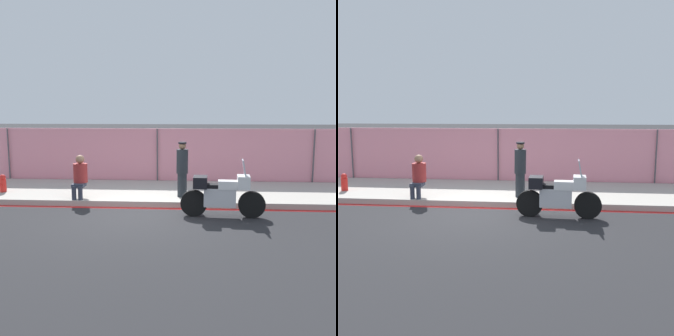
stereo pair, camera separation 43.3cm
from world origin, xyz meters
The scene contains 8 objects.
ground_plane centered at (0.00, 0.00, 0.00)m, with size 120.00×120.00×0.00m, color #262628.
sidewalk centered at (0.00, 2.52, 0.09)m, with size 42.25×3.42×0.17m.
curb_paint_stripe centered at (0.00, 0.72, 0.00)m, with size 42.25×0.18×0.01m.
storefront_fence centered at (0.00, 4.32, 1.05)m, with size 40.13×0.17×2.11m.
motorcycle centered at (2.10, -0.04, 0.63)m, with size 2.23×0.56×1.54m.
officer_standing centered at (1.00, 1.54, 1.03)m, with size 0.35×0.35×1.68m.
person_seated_on_curb centered at (-2.07, 1.27, 0.87)m, with size 0.42×0.68×1.29m.
fire_hydrant centered at (-4.80, 1.87, 0.45)m, with size 0.21×0.27×0.57m.
Camera 2 is at (1.78, -10.16, 2.86)m, focal length 42.00 mm.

